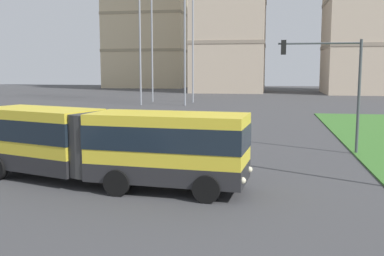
# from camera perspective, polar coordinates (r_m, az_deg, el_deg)

# --- Properties ---
(articulated_bus) EXTENTS (12.03, 4.78, 3.00)m
(articulated_bus) POSITION_cam_1_polar(r_m,az_deg,el_deg) (18.50, -11.09, -2.02)
(articulated_bus) COLOR yellow
(articulated_bus) RESTS_ON ground
(car_maroon_sedan) EXTENTS (4.56, 2.38, 1.58)m
(car_maroon_sedan) POSITION_cam_1_polar(r_m,az_deg,el_deg) (30.50, -7.06, 0.03)
(car_maroon_sedan) COLOR maroon
(car_maroon_sedan) RESTS_ON ground
(traffic_light_far_right) EXTENTS (4.50, 0.28, 6.30)m
(traffic_light_far_right) POSITION_cam_1_polar(r_m,az_deg,el_deg) (25.96, 17.46, 6.42)
(traffic_light_far_right) COLOR #474C51
(traffic_light_far_right) RESTS_ON ground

